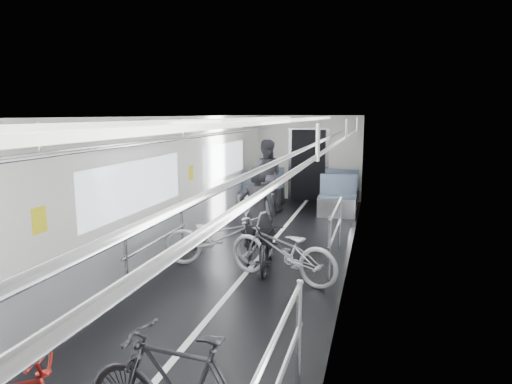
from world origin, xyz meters
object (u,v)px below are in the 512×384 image
at_px(person_seated, 266,176).
at_px(bike_left_far, 219,237).
at_px(bike_aisle, 268,244).
at_px(bike_right_mid, 281,250).
at_px(person_standing, 257,215).

bearing_deg(person_seated, bike_left_far, 83.43).
xyz_separation_m(bike_left_far, bike_aisle, (0.82, 0.03, -0.06)).
bearing_deg(bike_aisle, bike_right_mid, -64.60).
xyz_separation_m(bike_aisle, person_seated, (-1.08, 4.26, 0.50)).
height_order(bike_right_mid, person_standing, person_standing).
height_order(bike_left_far, bike_aisle, bike_left_far).
distance_m(bike_aisle, person_seated, 4.42).
bearing_deg(bike_right_mid, bike_left_far, -93.06).
height_order(bike_right_mid, bike_aisle, bike_right_mid).
height_order(bike_aisle, person_seated, person_seated).
bearing_deg(bike_left_far, person_standing, -90.75).
relative_size(bike_left_far, bike_aisle, 1.14).
distance_m(bike_right_mid, person_seated, 4.97).
bearing_deg(person_seated, bike_aisle, 94.20).
bearing_deg(person_standing, bike_left_far, 10.05).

